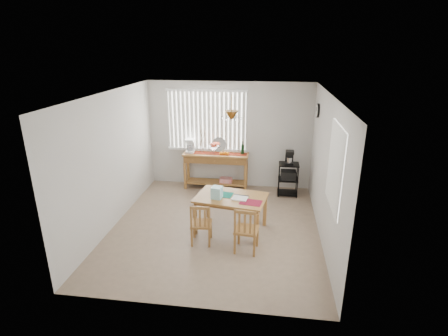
# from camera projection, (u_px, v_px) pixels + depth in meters

# --- Properties ---
(ground) EXTENTS (4.00, 4.50, 0.01)m
(ground) POSITION_uv_depth(u_px,v_px,m) (215.00, 227.00, 6.89)
(ground) COLOR gray
(room_shell) EXTENTS (4.20, 4.70, 2.70)m
(room_shell) POSITION_uv_depth(u_px,v_px,m) (215.00, 144.00, 6.34)
(room_shell) COLOR beige
(room_shell) RESTS_ON ground
(sideboard) EXTENTS (1.59, 0.45, 0.89)m
(sideboard) POSITION_uv_depth(u_px,v_px,m) (216.00, 162.00, 8.58)
(sideboard) COLOR #A26F37
(sideboard) RESTS_ON ground
(sideboard_items) EXTENTS (1.51, 0.38, 0.69)m
(sideboard_items) POSITION_uv_depth(u_px,v_px,m) (205.00, 147.00, 8.50)
(sideboard_items) COLOR maroon
(sideboard_items) RESTS_ON sideboard
(wire_cart) EXTENTS (0.46, 0.37, 0.79)m
(wire_cart) POSITION_uv_depth(u_px,v_px,m) (288.00, 176.00, 8.22)
(wire_cart) COLOR black
(wire_cart) RESTS_ON ground
(cart_items) EXTENTS (0.18, 0.22, 0.32)m
(cart_items) POSITION_uv_depth(u_px,v_px,m) (289.00, 158.00, 8.08)
(cart_items) COLOR black
(cart_items) RESTS_ON wire_cart
(dining_table) EXTENTS (1.42, 1.05, 0.70)m
(dining_table) POSITION_uv_depth(u_px,v_px,m) (231.00, 200.00, 6.60)
(dining_table) COLOR #A26F37
(dining_table) RESTS_ON ground
(table_items) EXTENTS (0.99, 0.63, 0.22)m
(table_items) POSITION_uv_depth(u_px,v_px,m) (223.00, 194.00, 6.48)
(table_items) COLOR #136B59
(table_items) RESTS_ON dining_table
(chair_left) EXTENTS (0.39, 0.39, 0.79)m
(chair_left) POSITION_uv_depth(u_px,v_px,m) (201.00, 224.00, 6.21)
(chair_left) COLOR #A26F37
(chair_left) RESTS_ON ground
(chair_right) EXTENTS (0.43, 0.43, 0.85)m
(chair_right) POSITION_uv_depth(u_px,v_px,m) (246.00, 230.00, 5.95)
(chair_right) COLOR #A26F37
(chair_right) RESTS_ON ground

